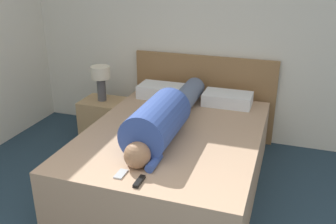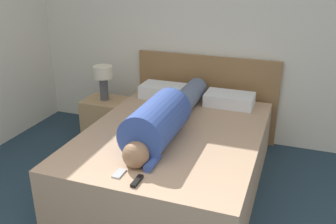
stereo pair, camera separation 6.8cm
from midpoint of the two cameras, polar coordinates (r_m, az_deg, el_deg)
name	(u,v)px [view 2 (the right image)]	position (r m, az deg, el deg)	size (l,w,h in m)	color
wall_back	(230,31)	(4.36, 9.81, 12.12)	(6.05, 0.06, 2.60)	silver
bed	(174,158)	(3.60, 1.40, -6.98)	(1.58, 2.10, 0.56)	tan
headboard	(205,97)	(4.54, 6.15, 2.30)	(1.70, 0.04, 1.01)	olive
nightstand	(106,119)	(4.59, -9.01, -1.05)	(0.48, 0.41, 0.50)	tan
table_lamp	(103,77)	(4.41, -9.41, 5.32)	(0.22, 0.22, 0.41)	#4C4C51
person_lying	(165,117)	(3.36, 0.12, -0.73)	(0.38, 1.81, 0.38)	#936B4C
pillow_near_headboard	(165,91)	(4.30, 0.02, 3.19)	(0.55, 0.31, 0.15)	white
pillow_second	(229,99)	(4.12, 9.81, 1.90)	(0.52, 0.31, 0.13)	white
tv_remote	(137,181)	(2.71, -4.03, -10.45)	(0.04, 0.15, 0.02)	black
cell_phone	(119,173)	(2.82, -6.77, -9.28)	(0.06, 0.13, 0.01)	#B2B7BC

